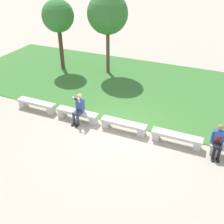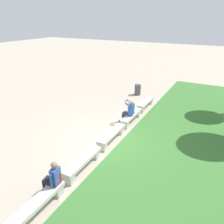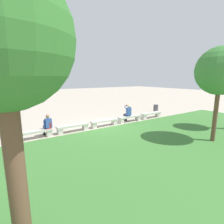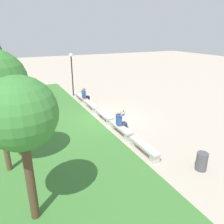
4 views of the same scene
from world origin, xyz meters
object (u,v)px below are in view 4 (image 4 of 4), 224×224
(backpack, at_px, (84,96))
(bench_main, at_px, (144,147))
(bench_far, at_px, (91,105))
(person_distant, at_px, (85,95))
(tree_behind_wall, at_px, (20,115))
(bench_end, at_px, (81,97))
(lamp_post, at_px, (72,68))
(trash_bin, at_px, (202,161))
(bench_near, at_px, (121,129))
(person_photographer, at_px, (121,120))
(bench_mid, at_px, (104,115))

(backpack, bearing_deg, bench_main, -179.83)
(bench_far, bearing_deg, person_distant, -2.57)
(tree_behind_wall, bearing_deg, bench_end, -25.03)
(bench_end, bearing_deg, lamp_post, 3.32)
(backpack, distance_m, trash_bin, 10.22)
(bench_main, bearing_deg, bench_near, 0.00)
(bench_far, bearing_deg, bench_end, 0.00)
(person_photographer, bearing_deg, lamp_post, 1.27)
(bench_end, distance_m, trash_bin, 10.99)
(tree_behind_wall, bearing_deg, bench_far, -30.61)
(bench_far, xyz_separation_m, trash_bin, (-8.69, -1.35, 0.08))
(person_distant, relative_size, lamp_post, 0.36)
(person_distant, bearing_deg, person_photographer, -179.88)
(bench_main, relative_size, backpack, 4.58)
(bench_near, relative_size, bench_far, 1.00)
(bench_main, relative_size, bench_end, 1.00)
(person_photographer, xyz_separation_m, tree_behind_wall, (-4.03, 4.99, 2.52))
(bench_main, xyz_separation_m, trash_bin, (-2.04, -1.35, 0.08))
(bench_mid, bearing_deg, trash_bin, -168.22)
(bench_mid, bearing_deg, bench_end, 0.00)
(bench_far, height_order, person_photographer, person_photographer)
(tree_behind_wall, bearing_deg, backpack, -26.66)
(person_distant, bearing_deg, trash_bin, -172.79)
(bench_near, xyz_separation_m, bench_end, (6.65, 0.00, 0.00))
(bench_near, height_order, person_photographer, person_photographer)
(person_photographer, bearing_deg, bench_mid, 2.16)
(bench_mid, xyz_separation_m, bench_far, (2.22, 0.00, 0.00))
(bench_far, relative_size, tree_behind_wall, 0.46)
(bench_end, bearing_deg, bench_main, 180.00)
(backpack, bearing_deg, bench_far, -179.05)
(bench_main, bearing_deg, backpack, 0.17)
(bench_main, distance_m, tree_behind_wall, 5.97)
(bench_near, height_order, bench_far, same)
(bench_main, distance_m, bench_near, 2.22)
(person_photographer, bearing_deg, person_distant, 0.12)
(bench_mid, distance_m, tree_behind_wall, 8.36)
(bench_main, bearing_deg, person_distant, -0.46)
(bench_end, height_order, backpack, backpack)
(person_photographer, height_order, lamp_post, lamp_post)
(bench_far, bearing_deg, bench_main, 180.00)
(bench_end, distance_m, person_distant, 0.85)
(bench_main, xyz_separation_m, bench_far, (6.65, 0.00, 0.00))
(backpack, xyz_separation_m, lamp_post, (2.63, 0.08, 1.72))
(bench_far, bearing_deg, bench_near, 180.00)
(bench_main, distance_m, person_distant, 8.12)
(person_distant, bearing_deg, bench_main, 179.54)
(bench_near, bearing_deg, tree_behind_wall, 128.24)
(tree_behind_wall, bearing_deg, person_distant, -27.03)
(bench_mid, relative_size, person_distant, 1.56)
(bench_main, height_order, bench_end, same)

